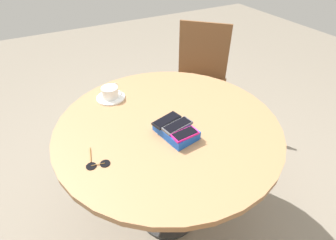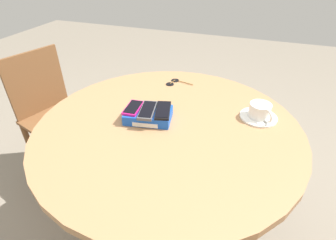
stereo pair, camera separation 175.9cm
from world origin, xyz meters
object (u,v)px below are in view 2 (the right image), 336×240
Objects in this scene: phone_box at (148,115)px; saucer at (258,117)px; phone_gray at (148,110)px; phone_black at (163,110)px; coffee_cup at (260,110)px; phone_magenta at (133,108)px; chair_far_side at (55,116)px; round_table at (168,142)px; sunglasses at (174,82)px.

phone_box is 1.34× the size of saucer.
phone_box is at bearing 92.33° from phone_gray.
phone_black is 0.41m from coffee_cup.
chair_far_side is at bearing 159.27° from phone_magenta.
phone_black reaches higher than round_table.
phone_box is at bearing -88.54° from sunglasses.
phone_magenta is 0.39m from sunglasses.
sunglasses is (-0.45, 0.21, -0.00)m from saucer.
round_table is 0.15m from phone_black.
chair_far_side is (-0.84, 0.25, -0.36)m from phone_black.
chair_far_side reaches higher than phone_magenta.
coffee_cup is at bearing 20.43° from phone_box.
saucer reaches higher than sunglasses.
round_table is 5.18× the size of phone_box.
coffee_cup is (0.35, 0.17, 0.13)m from round_table.
chair_far_side is at bearing 175.48° from saucer.
saucer is 0.18× the size of chair_far_side.
phone_black is 1.07× the size of sunglasses.
phone_magenta is at bearing -160.99° from coffee_cup.
round_table is 0.41m from coffee_cup.
round_table is at bearing -153.65° from saucer.
phone_black is 0.36m from sunglasses.
coffee_cup is (0.44, 0.16, -0.01)m from phone_gray.
coffee_cup is at bearing 19.01° from phone_magenta.
phone_gray is (0.00, -0.00, 0.03)m from phone_box.
coffee_cup reaches higher than phone_gray.
coffee_cup is (0.00, -0.00, 0.03)m from saucer.
phone_magenta is (-0.15, -0.00, 0.14)m from round_table.
phone_gray is at bearing -87.67° from phone_box.
phone_box is at bearing 8.80° from phone_magenta.
coffee_cup is 0.49m from sunglasses.
phone_gray reaches higher than phone_box.
chair_far_side is (-0.87, 0.27, -0.22)m from round_table.
chair_far_side reaches higher than sunglasses.
round_table is 0.94m from chair_far_side.
phone_box is 1.95× the size of coffee_cup.
saucer is (0.35, 0.17, 0.10)m from round_table.
phone_box is 0.47m from saucer.
saucer is at bearing 21.60° from phone_black.
phone_box is 0.47m from coffee_cup.
phone_gray is 1.08× the size of sunglasses.
phone_magenta is 0.14× the size of chair_far_side.
saucer is at bearing 20.95° from phone_gray.
round_table is 10.08× the size of coffee_cup.
phone_magenta is at bearing -20.73° from chair_far_side.
sunglasses is (-0.01, 0.37, -0.02)m from phone_box.
coffee_cup is at bearing -50.75° from saucer.
sunglasses is at bearing 91.46° from phone_box.
coffee_cup is 1.27m from chair_far_side.
coffee_cup reaches higher than sunglasses.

